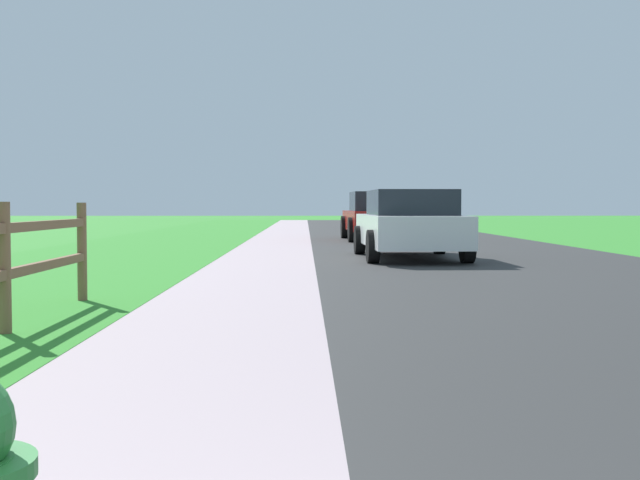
# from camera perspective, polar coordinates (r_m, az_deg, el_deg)

# --- Properties ---
(ground_plane) EXTENTS (120.00, 120.00, 0.00)m
(ground_plane) POSITION_cam_1_polar(r_m,az_deg,el_deg) (25.16, -0.65, -0.07)
(ground_plane) COLOR #358C2D
(road_asphalt) EXTENTS (7.00, 66.00, 0.01)m
(road_asphalt) POSITION_cam_1_polar(r_m,az_deg,el_deg) (27.40, 6.65, 0.13)
(road_asphalt) COLOR #2F2F2F
(road_asphalt) RESTS_ON ground
(curb_concrete) EXTENTS (6.00, 66.00, 0.01)m
(curb_concrete) POSITION_cam_1_polar(r_m,az_deg,el_deg) (27.30, -6.99, 0.12)
(curb_concrete) COLOR #B29CA2
(curb_concrete) RESTS_ON ground
(grass_verge) EXTENTS (5.00, 66.00, 0.00)m
(grass_verge) POSITION_cam_1_polar(r_m,az_deg,el_deg) (27.50, -10.10, 0.12)
(grass_verge) COLOR #358C2D
(grass_verge) RESTS_ON ground
(parked_suv_white) EXTENTS (2.12, 4.69, 1.43)m
(parked_suv_white) POSITION_cam_1_polar(r_m,az_deg,el_deg) (16.99, 6.34, 1.14)
(parked_suv_white) COLOR white
(parked_suv_white) RESTS_ON ground
(parked_car_red) EXTENTS (2.17, 4.89, 1.54)m
(parked_car_red) POSITION_cam_1_polar(r_m,az_deg,el_deg) (25.77, 4.06, 1.71)
(parked_car_red) COLOR maroon
(parked_car_red) RESTS_ON ground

